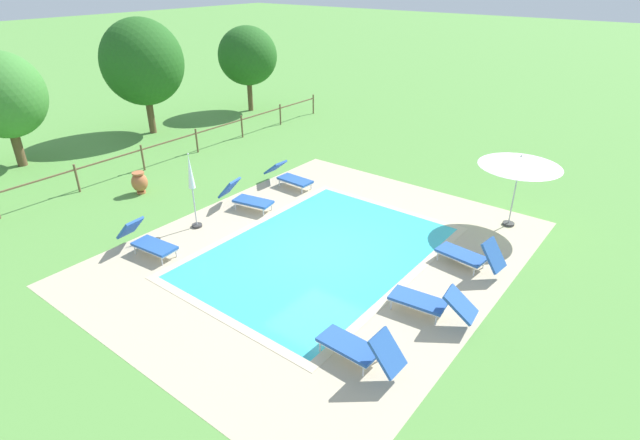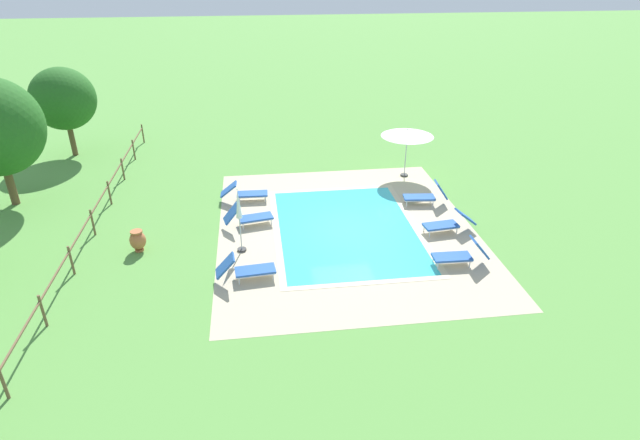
# 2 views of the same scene
# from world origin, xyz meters

# --- Properties ---
(ground_plane) EXTENTS (160.00, 160.00, 0.00)m
(ground_plane) POSITION_xyz_m (0.00, 0.00, 0.00)
(ground_plane) COLOR #599342
(pool_deck_paving) EXTENTS (11.92, 9.73, 0.01)m
(pool_deck_paving) POSITION_xyz_m (0.00, 0.00, 0.00)
(pool_deck_paving) COLOR #BCAD8E
(pool_deck_paving) RESTS_ON ground
(swimming_pool_water) EXTENTS (7.30, 5.10, 0.01)m
(swimming_pool_water) POSITION_xyz_m (0.00, 0.00, 0.01)
(swimming_pool_water) COLOR #38C6D1
(swimming_pool_water) RESTS_ON ground
(pool_coping_rim) EXTENTS (7.78, 5.58, 0.01)m
(pool_coping_rim) POSITION_xyz_m (0.00, 0.00, 0.01)
(pool_coping_rim) COLOR beige
(pool_coping_rim) RESTS_ON ground
(sun_lounger_north_near_steps) EXTENTS (0.77, 1.96, 0.94)m
(sun_lounger_north_near_steps) POSITION_xyz_m (-3.03, 3.81, 0.39)
(sun_lounger_north_near_steps) COLOR #2856A8
(sun_lounger_north_near_steps) RESTS_ON ground
(sun_lounger_north_mid) EXTENTS (0.80, 1.87, 1.02)m
(sun_lounger_north_mid) POSITION_xyz_m (1.77, -3.69, 0.40)
(sun_lounger_north_mid) COLOR #2856A8
(sun_lounger_north_mid) RESTS_ON ground
(sun_lounger_north_far) EXTENTS (0.81, 2.04, 0.85)m
(sun_lounger_north_far) POSITION_xyz_m (-0.75, -3.77, 0.37)
(sun_lounger_north_far) COLOR #2856A8
(sun_lounger_north_far) RESTS_ON ground
(sun_lounger_north_end) EXTENTS (0.95, 1.96, 0.97)m
(sun_lounger_north_end) POSITION_xyz_m (0.74, 3.70, 0.39)
(sun_lounger_north_end) COLOR #2856A8
(sun_lounger_north_end) RESTS_ON ground
(sun_lounger_south_near_corner) EXTENTS (0.66, 2.00, 0.86)m
(sun_lounger_south_near_corner) POSITION_xyz_m (3.08, 3.83, 0.37)
(sun_lounger_south_near_corner) COLOR #2856A8
(sun_lounger_south_near_corner) RESTS_ON ground
(sun_lounger_south_mid) EXTENTS (0.65, 1.89, 0.98)m
(sun_lounger_south_mid) POSITION_xyz_m (-3.05, -3.35, 0.39)
(sun_lounger_south_mid) COLOR #2856A8
(sun_lounger_south_mid) RESTS_ON ground
(patio_umbrella_open_foreground) EXTENTS (2.42, 2.42, 2.33)m
(patio_umbrella_open_foreground) POSITION_xyz_m (4.93, -3.69, 2.12)
(patio_umbrella_open_foreground) COLOR #383838
(patio_umbrella_open_foreground) RESTS_ON ground
(patio_umbrella_closed_row_west) EXTENTS (0.32, 0.32, 2.42)m
(patio_umbrella_closed_row_west) POSITION_xyz_m (-1.16, 3.99, 1.53)
(patio_umbrella_closed_row_west) COLOR #383838
(patio_umbrella_closed_row_west) RESTS_ON ground
(terracotta_urn_near_fence) EXTENTS (0.56, 0.56, 0.80)m
(terracotta_urn_near_fence) POSITION_xyz_m (-0.68, 7.61, 0.43)
(terracotta_urn_near_fence) COLOR #B7663D
(terracotta_urn_near_fence) RESTS_ON ground
(perimeter_fence) EXTENTS (21.85, 0.08, 1.05)m
(perimeter_fence) POSITION_xyz_m (0.75, 9.48, 0.68)
(perimeter_fence) COLOR brown
(perimeter_fence) RESTS_ON ground
(tree_far_west) EXTENTS (3.18, 3.18, 4.53)m
(tree_far_west) POSITION_xyz_m (10.03, 12.73, 2.97)
(tree_far_west) COLOR brown
(tree_far_west) RESTS_ON ground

